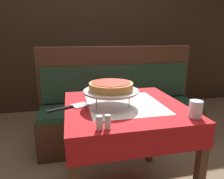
{
  "coord_description": "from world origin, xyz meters",
  "views": [
    {
      "loc": [
        -0.36,
        -1.25,
        1.19
      ],
      "look_at": [
        -0.1,
        -0.04,
        0.86
      ],
      "focal_mm": 32.0,
      "sensor_mm": 36.0,
      "label": 1
    }
  ],
  "objects": [
    {
      "name": "condiment_caddy",
      "position": [
        0.22,
        1.56,
        0.77
      ],
      "size": [
        0.14,
        0.14,
        0.15
      ],
      "color": "black",
      "rests_on": "dining_table_rear"
    },
    {
      "name": "booth_bench",
      "position": [
        0.19,
        0.8,
        0.32
      ],
      "size": [
        1.78,
        0.48,
        1.08
      ],
      "color": "#3D2316",
      "rests_on": "ground_plane"
    },
    {
      "name": "pizza_server",
      "position": [
        -0.36,
        0.01,
        0.74
      ],
      "size": [
        0.28,
        0.17,
        0.01
      ],
      "color": "#BCBCC1",
      "rests_on": "dining_table_front"
    },
    {
      "name": "pizza_pan_stand",
      "position": [
        -0.1,
        -0.01,
        0.84
      ],
      "size": [
        0.36,
        0.36,
        0.11
      ],
      "color": "#ADADB2",
      "rests_on": "dining_table_front"
    },
    {
      "name": "water_glass_near",
      "position": [
        0.33,
        -0.31,
        0.79
      ],
      "size": [
        0.07,
        0.07,
        0.1
      ],
      "color": "silver",
      "rests_on": "dining_table_front"
    },
    {
      "name": "deep_dish_pizza",
      "position": [
        -0.1,
        -0.01,
        0.87
      ],
      "size": [
        0.29,
        0.29,
        0.05
      ],
      "color": "#C68E47",
      "rests_on": "pizza_pan_stand"
    },
    {
      "name": "pepper_shaker",
      "position": [
        -0.19,
        -0.34,
        0.77
      ],
      "size": [
        0.03,
        0.03,
        0.07
      ],
      "color": "silver",
      "rests_on": "dining_table_front"
    },
    {
      "name": "salt_shaker",
      "position": [
        -0.23,
        -0.34,
        0.77
      ],
      "size": [
        0.03,
        0.03,
        0.07
      ],
      "color": "silver",
      "rests_on": "dining_table_front"
    },
    {
      "name": "dining_table_front",
      "position": [
        0.0,
        0.0,
        0.64
      ],
      "size": [
        0.8,
        0.8,
        0.74
      ],
      "color": "red",
      "rests_on": "ground_plane"
    },
    {
      "name": "dining_table_rear",
      "position": [
        0.24,
        1.51,
        0.62
      ],
      "size": [
        0.7,
        0.7,
        0.74
      ],
      "color": "red",
      "rests_on": "ground_plane"
    },
    {
      "name": "back_wall_panel",
      "position": [
        0.0,
        2.06,
        1.2
      ],
      "size": [
        6.0,
        0.04,
        2.4
      ],
      "primitive_type": "cube",
      "color": "black",
      "rests_on": "ground_plane"
    }
  ]
}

